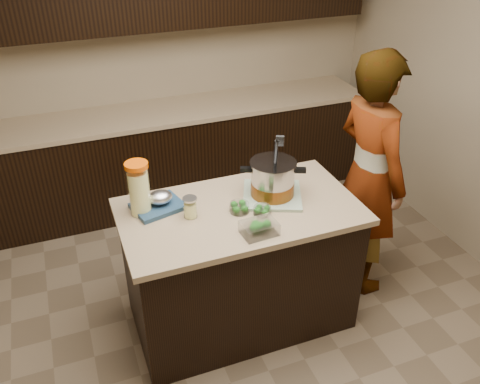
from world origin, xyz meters
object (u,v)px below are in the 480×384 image
at_px(stock_pot, 273,181).
at_px(person, 369,176).
at_px(lemonade_pitcher, 139,191).
at_px(island, 240,266).

relative_size(stock_pot, person, 0.23).
distance_m(stock_pot, lemonade_pitcher, 0.82).
bearing_deg(stock_pot, lemonade_pitcher, -165.28).
bearing_deg(person, lemonade_pitcher, 82.15).
height_order(island, lemonade_pitcher, lemonade_pitcher).
xyz_separation_m(island, person, (0.98, 0.09, 0.43)).
height_order(island, person, person).
distance_m(island, lemonade_pitcher, 0.84).
xyz_separation_m(lemonade_pitcher, person, (1.55, -0.08, -0.17)).
relative_size(island, lemonade_pitcher, 4.39).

